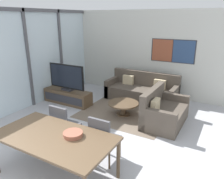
{
  "coord_description": "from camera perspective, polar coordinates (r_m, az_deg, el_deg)",
  "views": [
    {
      "loc": [
        2.25,
        -1.5,
        2.55
      ],
      "look_at": [
        -0.12,
        2.71,
        0.95
      ],
      "focal_mm": 35.0,
      "sensor_mm": 36.0,
      "label": 1
    }
  ],
  "objects": [
    {
      "name": "area_rug",
      "position": [
        6.07,
        2.93,
        -6.52
      ],
      "size": [
        2.38,
        1.72,
        0.01
      ],
      "color": "#706051",
      "rests_on": "ground_plane"
    },
    {
      "name": "wall_back",
      "position": [
        7.4,
        11.6,
        9.03
      ],
      "size": [
        6.85,
        0.09,
        2.8
      ],
      "color": "silver",
      "rests_on": "ground_plane"
    },
    {
      "name": "sofa_main",
      "position": [
        7.12,
        7.85,
        -0.45
      ],
      "size": [
        2.25,
        0.86,
        0.88
      ],
      "color": "#51473D",
      "rests_on": "ground_plane"
    },
    {
      "name": "coffee_table",
      "position": [
        5.96,
        2.97,
        -4.2
      ],
      "size": [
        0.83,
        0.83,
        0.36
      ],
      "color": "brown",
      "rests_on": "ground_plane"
    },
    {
      "name": "dining_table",
      "position": [
        3.71,
        -14.86,
        -12.41
      ],
      "size": [
        1.97,
        1.03,
        0.76
      ],
      "color": "brown",
      "rests_on": "ground_plane"
    },
    {
      "name": "sofa_side",
      "position": [
        5.64,
        12.95,
        -5.89
      ],
      "size": [
        0.86,
        1.42,
        0.88
      ],
      "rotation": [
        0.0,
        0.0,
        1.57
      ],
      "color": "#51473D",
      "rests_on": "ground_plane"
    },
    {
      "name": "window_wall_left",
      "position": [
        6.76,
        -21.28,
        8.41
      ],
      "size": [
        0.07,
        5.46,
        2.8
      ],
      "color": "silver",
      "rests_on": "ground_plane"
    },
    {
      "name": "tv_console",
      "position": [
        6.93,
        -11.47,
        -1.83
      ],
      "size": [
        1.57,
        0.47,
        0.42
      ],
      "color": "brown",
      "rests_on": "ground_plane"
    },
    {
      "name": "fruit_bowl",
      "position": [
        3.58,
        -10.17,
        -11.33
      ],
      "size": [
        0.31,
        0.31,
        0.07
      ],
      "color": "#995642",
      "rests_on": "dining_table"
    },
    {
      "name": "dining_chair_centre",
      "position": [
        4.0,
        -2.39,
        -12.39
      ],
      "size": [
        0.46,
        0.46,
        0.92
      ],
      "color": "#4C4C51",
      "rests_on": "ground_plane"
    },
    {
      "name": "television",
      "position": [
        6.74,
        -11.79,
        3.09
      ],
      "size": [
        1.26,
        0.2,
        0.81
      ],
      "color": "#2D2D33",
      "rests_on": "tv_console"
    },
    {
      "name": "dining_chair_left",
      "position": [
        4.57,
        -12.62,
        -8.74
      ],
      "size": [
        0.46,
        0.46,
        0.92
      ],
      "color": "#4C4C51",
      "rests_on": "ground_plane"
    }
  ]
}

